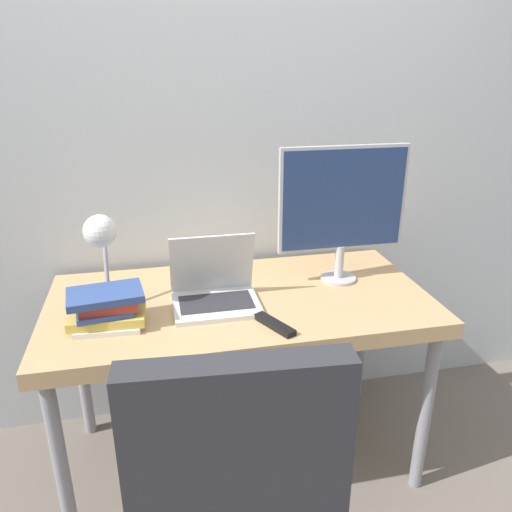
% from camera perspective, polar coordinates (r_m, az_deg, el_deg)
% --- Properties ---
extents(wall_back, '(8.00, 0.05, 2.60)m').
position_cam_1_polar(wall_back, '(2.18, -4.13, 12.80)').
color(wall_back, silver).
rests_on(wall_back, ground_plane).
extents(desk, '(1.45, 0.73, 0.78)m').
position_cam_1_polar(desk, '(1.96, -1.84, -6.53)').
color(desk, tan).
rests_on(desk, ground_plane).
extents(laptop, '(0.32, 0.26, 0.26)m').
position_cam_1_polar(laptop, '(1.86, -4.74, -3.94)').
color(laptop, silver).
rests_on(laptop, desk).
extents(monitor, '(0.52, 0.15, 0.55)m').
position_cam_1_polar(monitor, '(2.00, 9.89, 5.86)').
color(monitor, '#B7B7BC').
rests_on(monitor, desk).
extents(desk_lamp, '(0.12, 0.25, 0.37)m').
position_cam_1_polar(desk_lamp, '(1.81, -17.19, 1.58)').
color(desk_lamp, '#4C4C51').
rests_on(desk_lamp, desk).
extents(book_stack, '(0.27, 0.19, 0.13)m').
position_cam_1_polar(book_stack, '(1.77, -16.66, -5.86)').
color(book_stack, silver).
rests_on(book_stack, desk).
extents(tv_remote, '(0.12, 0.18, 0.02)m').
position_cam_1_polar(tv_remote, '(1.72, 2.13, -7.82)').
color(tv_remote, black).
rests_on(tv_remote, desk).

